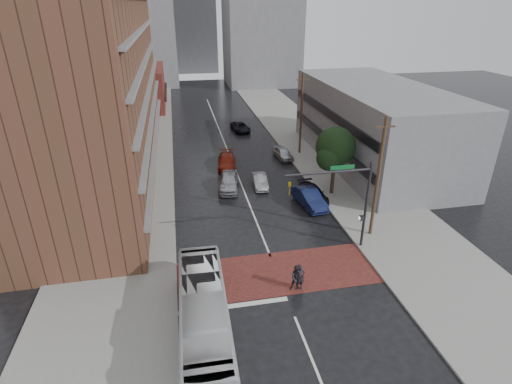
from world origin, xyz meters
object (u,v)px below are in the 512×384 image
transit_bus (204,318)px  car_travel_a (229,182)px  suv_travel (240,127)px  car_parked_near (309,198)px  car_travel_b (260,181)px  car_travel_c (227,162)px  car_parked_mid (313,193)px  car_parked_far (283,153)px  pedestrian_a (300,277)px  pedestrian_b (297,278)px

transit_bus → car_travel_a: (4.05, 19.88, -0.72)m
suv_travel → car_parked_near: (2.45, -25.17, 0.16)m
car_travel_a → car_travel_b: car_travel_a is taller
car_travel_b → car_parked_near: size_ratio=0.81×
car_travel_b → car_travel_c: car_travel_c is taller
car_parked_mid → car_parked_far: car_parked_far is taller
car_parked_mid → car_parked_near: bearing=-128.1°
pedestrian_a → pedestrian_b: size_ratio=1.02×
car_parked_near → car_travel_c: bearing=111.6°
pedestrian_a → car_travel_c: 22.71m
pedestrian_b → car_travel_a: size_ratio=0.38×
pedestrian_a → suv_travel: pedestrian_a is taller
car_travel_b → car_parked_near: car_parked_near is taller
car_parked_mid → pedestrian_b: bearing=-119.0°
car_travel_c → suv_travel: 14.57m
transit_bus → car_parked_far: bearing=68.0°
pedestrian_b → car_parked_mid: bearing=75.7°
car_parked_mid → car_travel_c: bearing=120.1°
car_travel_a → car_travel_b: (3.27, -0.06, -0.19)m
car_travel_b → car_parked_near: 6.29m
car_travel_b → suv_travel: size_ratio=0.85×
transit_bus → car_parked_far: 29.95m
car_travel_c → car_parked_far: size_ratio=1.25×
pedestrian_a → suv_travel: bearing=78.0°
transit_bus → car_parked_far: (11.80, 27.52, -0.86)m
car_parked_mid → transit_bus: bearing=-132.3°
transit_bus → pedestrian_b: size_ratio=5.98×
pedestrian_b → car_travel_c: 22.69m
pedestrian_b → car_parked_far: (5.44, 24.30, -0.24)m
car_travel_a → car_parked_near: size_ratio=1.01×
pedestrian_a → car_travel_a: bearing=89.6°
suv_travel → car_parked_far: (3.26, -12.37, 0.05)m
pedestrian_a → car_travel_c: (-1.90, 22.63, -0.22)m
car_parked_near → car_parked_mid: bearing=49.8°
car_parked_mid → car_parked_far: bearing=84.1°
car_parked_far → car_travel_b: bearing=-126.6°
car_travel_a → pedestrian_a: bearing=-71.6°
pedestrian_b → car_parked_mid: pedestrian_b is taller
car_travel_b → car_parked_mid: 5.89m
pedestrian_a → car_travel_a: (-2.49, 16.67, -0.12)m
transit_bus → pedestrian_a: transit_bus is taller
transit_bus → pedestrian_b: bearing=28.1°
pedestrian_b → suv_travel: 36.74m
pedestrian_b → transit_bus: bearing=-144.4°
pedestrian_a → car_parked_near: 12.33m
car_travel_b → car_travel_c: size_ratio=0.77×
pedestrian_a → car_parked_near: bearing=59.9°
pedestrian_a → suv_travel: 36.73m
car_travel_a → suv_travel: bearing=87.2°
pedestrian_b → car_parked_near: (4.64, 11.50, -0.13)m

